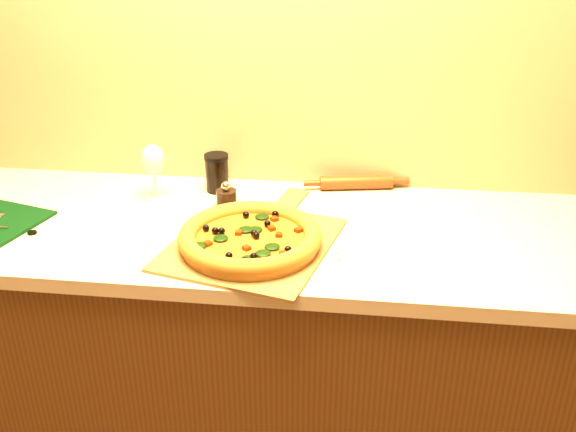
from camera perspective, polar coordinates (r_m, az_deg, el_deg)
The scene contains 9 objects.
cabinet at distance 2.05m, azimuth -2.06°, elevation -12.69°, with size 2.80×0.65×0.86m, color #4B2F10.
countertop at distance 1.80m, azimuth -2.29°, elevation -1.46°, with size 2.84×0.68×0.04m, color beige.
pizza_peel at distance 1.71m, azimuth -3.01°, elevation -2.22°, with size 0.49×0.63×0.01m.
pizza at distance 1.66m, azimuth -3.39°, elevation -1.95°, with size 0.37×0.37×0.05m.
bottle_cap at distance 1.88m, azimuth -21.79°, elevation -1.39°, with size 0.03×0.03×0.01m, color black.
pepper_grinder at distance 1.83m, azimuth -5.47°, elevation 1.20°, with size 0.06×0.06×0.11m.
rolling_pin at distance 2.03m, azimuth 6.08°, elevation 3.01°, with size 0.33×0.09×0.05m.
wine_glass at distance 1.95m, azimuth -11.90°, elevation 4.82°, with size 0.07×0.07×0.17m.
dark_jar at distance 2.00m, azimuth -6.33°, elevation 3.85°, with size 0.07×0.07×0.12m.
Camera 1 is at (0.26, -0.15, 1.71)m, focal length 40.00 mm.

